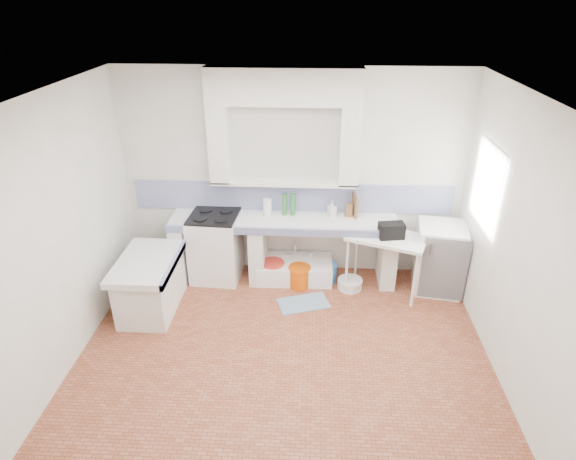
# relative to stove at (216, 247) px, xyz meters

# --- Properties ---
(floor) EXTENTS (4.50, 4.50, 0.00)m
(floor) POSITION_rel_stove_xyz_m (1.03, -1.69, -0.46)
(floor) COLOR #975037
(floor) RESTS_ON ground
(ceiling) EXTENTS (4.50, 4.50, 0.00)m
(ceiling) POSITION_rel_stove_xyz_m (1.03, -1.69, 2.34)
(ceiling) COLOR white
(ceiling) RESTS_ON ground
(wall_back) EXTENTS (4.50, 0.00, 4.50)m
(wall_back) POSITION_rel_stove_xyz_m (1.03, 0.31, 0.94)
(wall_back) COLOR white
(wall_back) RESTS_ON ground
(wall_front) EXTENTS (4.50, 0.00, 4.50)m
(wall_front) POSITION_rel_stove_xyz_m (1.03, -3.69, 0.94)
(wall_front) COLOR white
(wall_front) RESTS_ON ground
(wall_left) EXTENTS (0.00, 4.50, 4.50)m
(wall_left) POSITION_rel_stove_xyz_m (-1.22, -1.69, 0.94)
(wall_left) COLOR white
(wall_left) RESTS_ON ground
(wall_right) EXTENTS (0.00, 4.50, 4.50)m
(wall_right) POSITION_rel_stove_xyz_m (3.28, -1.69, 0.94)
(wall_right) COLOR white
(wall_right) RESTS_ON ground
(alcove_mass) EXTENTS (1.90, 0.25, 0.45)m
(alcove_mass) POSITION_rel_stove_xyz_m (0.93, 0.19, 2.12)
(alcove_mass) COLOR white
(alcove_mass) RESTS_ON ground
(window_frame) EXTENTS (0.35, 0.86, 1.06)m
(window_frame) POSITION_rel_stove_xyz_m (3.45, -0.49, 1.14)
(window_frame) COLOR #3D2713
(window_frame) RESTS_ON ground
(lace_valance) EXTENTS (0.01, 0.84, 0.24)m
(lace_valance) POSITION_rel_stove_xyz_m (3.31, -0.49, 1.52)
(lace_valance) COLOR white
(lace_valance) RESTS_ON ground
(counter_slab) EXTENTS (3.00, 0.60, 0.08)m
(counter_slab) POSITION_rel_stove_xyz_m (0.93, 0.01, 0.40)
(counter_slab) COLOR white
(counter_slab) RESTS_ON ground
(counter_lip) EXTENTS (3.00, 0.04, 0.10)m
(counter_lip) POSITION_rel_stove_xyz_m (0.93, -0.27, 0.40)
(counter_lip) COLOR navy
(counter_lip) RESTS_ON ground
(counter_pier_left) EXTENTS (0.20, 0.55, 0.82)m
(counter_pier_left) POSITION_rel_stove_xyz_m (-0.47, 0.01, -0.05)
(counter_pier_left) COLOR white
(counter_pier_left) RESTS_ON ground
(counter_pier_mid) EXTENTS (0.20, 0.55, 0.82)m
(counter_pier_mid) POSITION_rel_stove_xyz_m (0.58, 0.01, -0.05)
(counter_pier_mid) COLOR white
(counter_pier_mid) RESTS_ON ground
(counter_pier_right) EXTENTS (0.20, 0.55, 0.82)m
(counter_pier_right) POSITION_rel_stove_xyz_m (2.33, 0.01, -0.05)
(counter_pier_right) COLOR white
(counter_pier_right) RESTS_ON ground
(peninsula_top) EXTENTS (0.70, 1.10, 0.08)m
(peninsula_top) POSITION_rel_stove_xyz_m (-0.67, -0.79, 0.20)
(peninsula_top) COLOR white
(peninsula_top) RESTS_ON ground
(peninsula_base) EXTENTS (0.60, 1.00, 0.62)m
(peninsula_base) POSITION_rel_stove_xyz_m (-0.67, -0.79, -0.15)
(peninsula_base) COLOR white
(peninsula_base) RESTS_ON ground
(peninsula_lip) EXTENTS (0.04, 1.10, 0.10)m
(peninsula_lip) POSITION_rel_stove_xyz_m (-0.34, -0.79, 0.20)
(peninsula_lip) COLOR navy
(peninsula_lip) RESTS_ON ground
(backsplash) EXTENTS (4.27, 0.03, 0.40)m
(backsplash) POSITION_rel_stove_xyz_m (1.03, 0.30, 0.64)
(backsplash) COLOR navy
(backsplash) RESTS_ON ground
(stove) EXTENTS (0.68, 0.66, 0.91)m
(stove) POSITION_rel_stove_xyz_m (0.00, 0.00, 0.00)
(stove) COLOR white
(stove) RESTS_ON ground
(sink) EXTENTS (1.03, 0.57, 0.25)m
(sink) POSITION_rel_stove_xyz_m (1.08, 0.01, -0.33)
(sink) COLOR white
(sink) RESTS_ON ground
(side_table) EXTENTS (1.10, 0.85, 0.04)m
(side_table) POSITION_rel_stove_xyz_m (2.26, -0.22, -0.05)
(side_table) COLOR white
(side_table) RESTS_ON ground
(fridge) EXTENTS (0.67, 0.67, 0.92)m
(fridge) POSITION_rel_stove_xyz_m (2.97, -0.12, 0.00)
(fridge) COLOR white
(fridge) RESTS_ON ground
(bucket_red) EXTENTS (0.38, 0.38, 0.30)m
(bucket_red) POSITION_rel_stove_xyz_m (0.78, -0.09, -0.31)
(bucket_red) COLOR red
(bucket_red) RESTS_ON ground
(bucket_orange) EXTENTS (0.38, 0.38, 0.28)m
(bucket_orange) POSITION_rel_stove_xyz_m (1.15, -0.17, -0.31)
(bucket_orange) COLOR #D44E04
(bucket_orange) RESTS_ON ground
(bucket_blue) EXTENTS (0.36, 0.36, 0.27)m
(bucket_blue) POSITION_rel_stove_xyz_m (1.52, -0.04, -0.32)
(bucket_blue) COLOR #317ACA
(bucket_blue) RESTS_ON ground
(basin_white) EXTENTS (0.43, 0.43, 0.13)m
(basin_white) POSITION_rel_stove_xyz_m (1.83, -0.20, -0.39)
(basin_white) COLOR white
(basin_white) RESTS_ON ground
(water_bottle_a) EXTENTS (0.09, 0.09, 0.29)m
(water_bottle_a) POSITION_rel_stove_xyz_m (0.98, 0.16, -0.31)
(water_bottle_a) COLOR silver
(water_bottle_a) RESTS_ON ground
(water_bottle_b) EXTENTS (0.11, 0.11, 0.33)m
(water_bottle_b) POSITION_rel_stove_xyz_m (1.30, 0.16, -0.29)
(water_bottle_b) COLOR silver
(water_bottle_b) RESTS_ON ground
(black_bag) EXTENTS (0.34, 0.23, 0.20)m
(black_bag) POSITION_rel_stove_xyz_m (2.30, -0.25, 0.45)
(black_bag) COLOR black
(black_bag) RESTS_ON side_table
(green_bottle_a) EXTENTS (0.07, 0.07, 0.30)m
(green_bottle_a) POSITION_rel_stove_xyz_m (0.93, 0.16, 0.59)
(green_bottle_a) COLOR #296D2C
(green_bottle_a) RESTS_ON counter_slab
(green_bottle_b) EXTENTS (0.08, 0.08, 0.31)m
(green_bottle_b) POSITION_rel_stove_xyz_m (1.04, 0.16, 0.60)
(green_bottle_b) COLOR #296D2C
(green_bottle_b) RESTS_ON counter_slab
(knife_block) EXTENTS (0.10, 0.08, 0.18)m
(knife_block) POSITION_rel_stove_xyz_m (1.78, 0.16, 0.53)
(knife_block) COLOR olive
(knife_block) RESTS_ON counter_slab
(cutting_board) EXTENTS (0.07, 0.23, 0.32)m
(cutting_board) POSITION_rel_stove_xyz_m (1.86, 0.16, 0.60)
(cutting_board) COLOR olive
(cutting_board) RESTS_ON counter_slab
(paper_towel) EXTENTS (0.14, 0.14, 0.23)m
(paper_towel) POSITION_rel_stove_xyz_m (0.70, 0.14, 0.56)
(paper_towel) COLOR white
(paper_towel) RESTS_ON counter_slab
(soap_bottle) EXTENTS (0.13, 0.13, 0.22)m
(soap_bottle) POSITION_rel_stove_xyz_m (1.56, 0.16, 0.55)
(soap_bottle) COLOR white
(soap_bottle) RESTS_ON counter_slab
(rug) EXTENTS (0.72, 0.55, 0.01)m
(rug) POSITION_rel_stove_xyz_m (1.22, -0.60, -0.45)
(rug) COLOR #325C84
(rug) RESTS_ON ground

